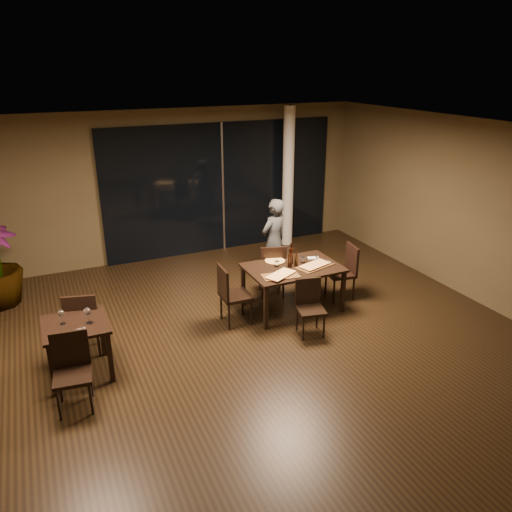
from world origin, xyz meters
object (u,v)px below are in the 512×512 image
object	(u,v)px
diner	(274,241)
chair_side_near	(72,367)
main_table	(293,271)
chair_main_left	(230,292)
bottle_a	(290,258)
chair_main_near	(309,304)
bottle_b	(296,259)
chair_main_far	(272,268)
chair_main_right	(345,269)
bottle_c	(291,253)
side_table	(76,332)
chair_side_far	(83,320)

from	to	relation	value
diner	chair_side_near	bearing A→B (deg)	10.75
main_table	chair_main_left	distance (m)	1.12
bottle_a	main_table	bearing A→B (deg)	-10.35
chair_main_near	chair_main_left	xyz separation A→B (m)	(-0.97, 0.73, 0.06)
bottle_a	bottle_b	distance (m)	0.12
main_table	bottle_a	xyz separation A→B (m)	(-0.06, 0.01, 0.23)
main_table	bottle_b	distance (m)	0.21
chair_main_far	bottle_b	xyz separation A→B (m)	(0.15, -0.55, 0.34)
main_table	chair_main_far	bearing A→B (deg)	100.05
main_table	bottle_a	size ratio (longest dim) A/B	4.75
main_table	chair_main_near	bearing A→B (deg)	-99.77
chair_side_near	bottle_a	bearing A→B (deg)	24.60
chair_main_far	chair_main_right	xyz separation A→B (m)	(1.12, -0.54, -0.01)
chair_side_near	bottle_c	xyz separation A→B (m)	(3.56, 1.26, 0.41)
chair_main_near	chair_main_right	distance (m)	1.41
chair_main_left	chair_main_right	world-z (taller)	chair_main_left
bottle_c	chair_side_near	bearing A→B (deg)	-160.55
side_table	chair_main_right	bearing A→B (deg)	6.62
chair_main_near	bottle_b	bearing A→B (deg)	88.65
side_table	bottle_c	xyz separation A→B (m)	(3.43, 0.64, 0.30)
chair_main_right	bottle_b	bearing A→B (deg)	-79.68
chair_main_left	chair_main_right	size ratio (longest dim) A/B	1.01
main_table	chair_main_near	distance (m)	0.81
main_table	chair_main_near	size ratio (longest dim) A/B	1.78
chair_main_left	chair_main_right	distance (m)	2.13
side_table	chair_main_left	distance (m)	2.34
chair_main_right	chair_main_left	bearing A→B (deg)	-78.65
chair_main_right	bottle_c	distance (m)	1.08
main_table	bottle_c	xyz separation A→B (m)	(0.03, 0.14, 0.25)
diner	bottle_b	xyz separation A→B (m)	(-0.16, -1.13, 0.09)
chair_main_near	bottle_c	world-z (taller)	bottle_c
chair_main_near	chair_main_far	bearing A→B (deg)	100.74
main_table	chair_main_left	xyz separation A→B (m)	(-1.11, -0.04, -0.14)
side_table	chair_main_left	xyz separation A→B (m)	(2.29, 0.46, -0.09)
chair_main_far	chair_side_near	distance (m)	3.81
diner	chair_main_right	bearing A→B (deg)	105.27
chair_main_far	chair_main_left	bearing A→B (deg)	47.72
chair_main_left	chair_side_near	bearing A→B (deg)	115.61
chair_main_left	chair_side_near	size ratio (longest dim) A/B	1.03
side_table	bottle_a	bearing A→B (deg)	8.67
chair_main_far	diner	distance (m)	0.71
chair_main_far	chair_main_right	world-z (taller)	chair_main_far
chair_main_far	chair_side_far	xyz separation A→B (m)	(-3.18, -0.59, -0.00)
chair_main_near	diner	xyz separation A→B (m)	(0.35, 1.92, 0.32)
diner	bottle_c	bearing A→B (deg)	59.06
chair_main_far	bottle_c	size ratio (longest dim) A/B	2.70
side_table	bottle_b	xyz separation A→B (m)	(3.46, 0.50, 0.25)
bottle_b	side_table	bearing A→B (deg)	-171.69
chair_main_left	bottle_b	distance (m)	1.21
chair_main_left	chair_side_far	world-z (taller)	chair_main_left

